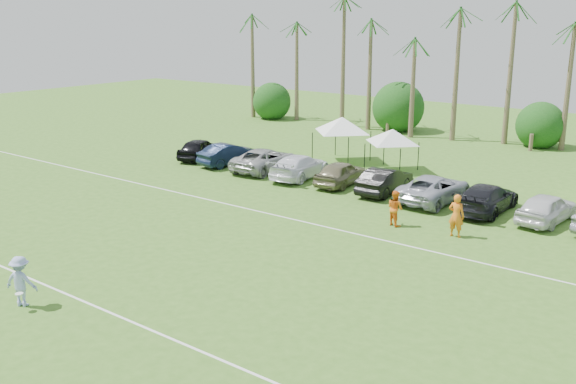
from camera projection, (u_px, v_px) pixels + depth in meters
The scene contains 27 objects.
ground at pixel (4, 309), 21.96m from camera, with size 120.00×120.00×0.00m, color #3E6C20.
field_lines at pixel (176, 245), 28.10m from camera, with size 80.00×12.10×0.01m.
palm_tree_0 at pixel (244, 39), 61.98m from camera, with size 2.40×2.40×8.90m.
palm_tree_1 at pixel (285, 31), 58.83m from camera, with size 2.40×2.40×9.90m.
palm_tree_2 at pixel (330, 21), 55.69m from camera, with size 2.40×2.40×10.90m.
palm_tree_3 at pixel (371, 11), 53.13m from camera, with size 2.40×2.40×11.90m.
palm_tree_4 at pixel (413, 44), 51.48m from camera, with size 2.40×2.40×8.90m.
palm_tree_5 at pixel (461, 34), 48.92m from camera, with size 2.40×2.40×9.90m.
palm_tree_6 at pixel (515, 23), 46.36m from camera, with size 2.40×2.40×10.90m.
palm_tree_7 at pixel (575, 10), 43.80m from camera, with size 2.40×2.40×11.90m.
bush_tree_0 at pixel (275, 100), 62.50m from camera, with size 4.00×4.00×4.00m.
bush_tree_1 at pixel (394, 111), 54.92m from camera, with size 4.00×4.00×4.00m.
bush_tree_2 at pixel (537, 125), 47.93m from camera, with size 4.00×4.00×4.00m.
sideline_player_a at pixel (456, 216), 28.88m from camera, with size 0.73×0.48×1.99m, color orange.
sideline_player_b at pixel (395, 208), 30.50m from camera, with size 0.83×0.65×1.71m, color orange.
canopy_tent_left at pixel (342, 117), 43.37m from camera, with size 4.44×4.44×3.59m.
canopy_tent_right at pixel (393, 129), 40.81m from camera, with size 3.93×3.93×3.18m.
frisbee_player at pixel (21, 281), 21.98m from camera, with size 1.33×1.09×1.80m.
parked_car_0 at pixel (199, 149), 44.79m from camera, with size 1.72×4.27×1.46m, color black.
parked_car_1 at pixel (229, 154), 42.97m from camera, with size 1.54×4.42×1.46m, color black.
parked_car_2 at pixel (265, 160), 41.37m from camera, with size 2.42×5.24×1.46m, color #A3A3A3.
parked_car_3 at pixel (300, 166), 39.49m from camera, with size 2.04×5.02×1.46m, color white.
parked_car_4 at pixel (341, 173), 37.84m from camera, with size 1.72×4.27×1.46m, color #777151.
parked_car_5 at pixel (385, 181), 36.12m from camera, with size 1.54×4.42×1.46m, color black.
parked_car_6 at pixel (434, 189), 34.44m from camera, with size 2.42×5.24×1.46m, color #A7AAB7.
parked_car_7 at pixel (487, 198), 32.64m from camera, with size 2.04×5.02×1.46m, color black.
parked_car_8 at pixel (547, 208), 30.97m from camera, with size 1.72×4.27×1.46m, color silver.
Camera 1 is at (19.91, -10.12, 9.69)m, focal length 40.00 mm.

